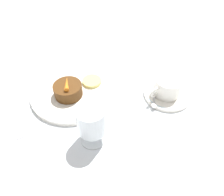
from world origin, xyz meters
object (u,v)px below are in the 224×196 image
Objects in this scene: dinner_plate at (73,92)px; coffee_cup at (167,86)px; dessert_cake at (68,90)px; wine_glass at (92,122)px; fork at (14,118)px.

dinner_plate is 0.29m from coffee_cup.
coffee_cup is 0.29m from dessert_cake.
coffee_cup is at bearing 147.33° from dessert_cake.
wine_glass is at bearing 83.92° from dessert_cake.
dessert_cake reaches higher than dinner_plate.
dinner_plate is 0.03m from dessert_cake.
dinner_plate is at bearing -100.92° from wine_glass.
coffee_cup reaches higher than dinner_plate.
wine_glass reaches higher than coffee_cup.
wine_glass is 0.24m from fork.
dessert_cake is (-0.02, -0.17, -0.04)m from wine_glass.
dessert_cake is (0.02, 0.01, 0.02)m from dinner_plate.
fork is 0.17m from dessert_cake.
wine_glass reaches higher than dinner_plate.
fork is (0.15, -0.18, -0.07)m from wine_glass.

